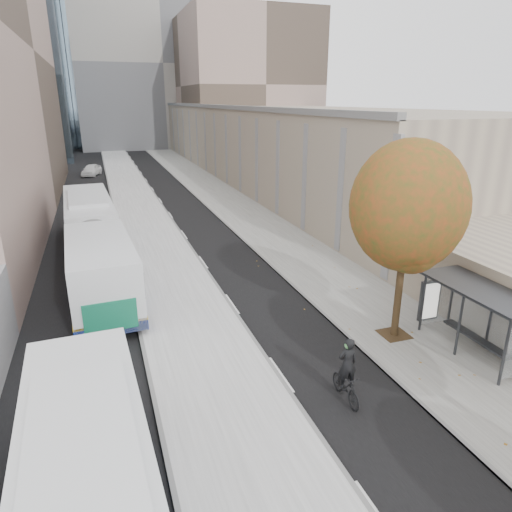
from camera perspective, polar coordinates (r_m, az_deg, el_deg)
name	(u,v)px	position (r m, az deg, el deg)	size (l,w,h in m)	color
bus_platform	(144,219)	(36.62, -13.88, 4.48)	(4.25, 150.00, 0.15)	#A1A1A1
sidewalk	(242,212)	(38.12, -1.80, 5.53)	(4.75, 150.00, 0.08)	gray
building_tan	(257,135)	(68.35, 0.10, 14.87)	(18.00, 92.00, 8.00)	gray
building_far_block	(156,66)	(97.46, -12.34, 22.17)	(30.00, 18.00, 30.00)	gray
bus_shelter	(484,299)	(18.19, 26.60, -4.80)	(1.90, 4.40, 2.53)	#383A3F
tree_c	(408,207)	(17.38, 18.48, 5.88)	(4.20, 4.20, 7.28)	#302413
bus_far	(94,237)	(26.71, -19.65, 2.22)	(3.70, 18.79, 3.11)	silver
cyclist	(346,378)	(14.76, 11.22, -14.70)	(0.63, 1.70, 2.16)	black
distant_car	(91,170)	(60.54, -19.89, 10.09)	(1.64, 4.08, 1.39)	white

